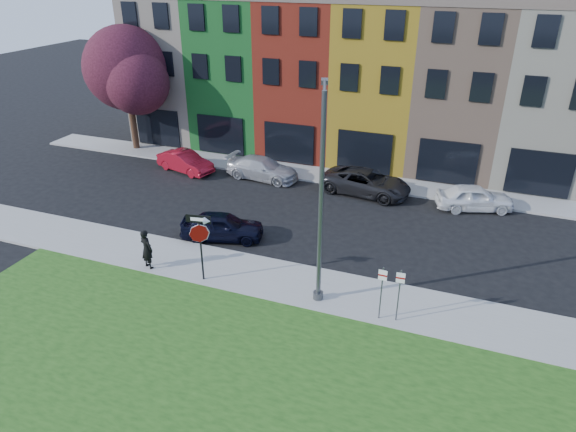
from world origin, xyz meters
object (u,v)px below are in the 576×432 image
at_px(street_lamp, 321,201).
at_px(man, 147,249).
at_px(sedan_near, 222,226).
at_px(stop_sign, 200,234).

bearing_deg(street_lamp, man, 167.60).
xyz_separation_m(sedan_near, street_lamp, (5.85, -3.06, 3.62)).
relative_size(sedan_near, street_lamp, 0.52).
height_order(sedan_near, street_lamp, street_lamp).
bearing_deg(street_lamp, sedan_near, 135.52).
height_order(man, sedan_near, man).
relative_size(stop_sign, sedan_near, 0.71).
height_order(man, street_lamp, street_lamp).
distance_m(man, street_lamp, 8.29).
xyz_separation_m(stop_sign, street_lamp, (4.90, 0.59, 2.02)).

